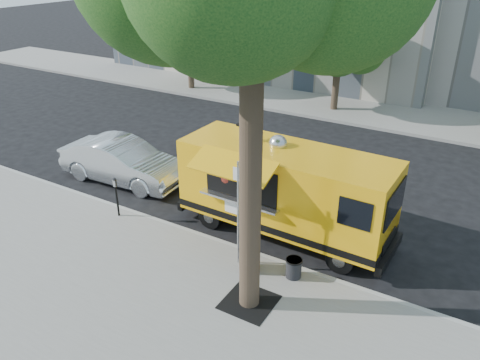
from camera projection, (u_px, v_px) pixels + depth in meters
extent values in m
plane|color=black|center=(221.00, 225.00, 14.68)|extent=(120.00, 120.00, 0.00)
cube|color=gray|center=(134.00, 297.00, 11.56)|extent=(60.00, 6.00, 0.15)
cube|color=#999993|center=(204.00, 237.00, 13.93)|extent=(60.00, 0.14, 0.16)
cube|color=gray|center=(356.00, 109.00, 25.06)|extent=(60.00, 5.00, 0.15)
cylinder|color=#33261C|center=(251.00, 182.00, 9.82)|extent=(0.48, 0.48, 6.50)
cube|color=black|center=(249.00, 302.00, 11.27)|extent=(1.20, 1.20, 0.02)
cylinder|color=#33261C|center=(191.00, 66.00, 28.07)|extent=(0.36, 0.36, 2.60)
sphere|color=#124416|center=(189.00, 26.00, 27.03)|extent=(3.42, 3.42, 3.42)
cylinder|color=#33261C|center=(336.00, 85.00, 24.29)|extent=(0.36, 0.36, 2.60)
sphere|color=#124416|center=(340.00, 37.00, 23.22)|extent=(3.60, 3.60, 3.60)
cylinder|color=silver|center=(238.00, 214.00, 12.04)|extent=(0.06, 0.06, 3.00)
cube|color=white|center=(238.00, 174.00, 11.53)|extent=(0.28, 0.02, 0.35)
cylinder|color=black|center=(117.00, 201.00, 14.70)|extent=(0.06, 0.06, 1.05)
cube|color=silver|center=(115.00, 183.00, 14.42)|extent=(0.10, 0.08, 0.22)
sphere|color=black|center=(114.00, 179.00, 14.37)|extent=(0.11, 0.11, 0.11)
cube|color=#FFB10D|center=(285.00, 186.00, 13.58)|extent=(6.28, 2.27, 2.25)
cube|color=black|center=(284.00, 213.00, 13.99)|extent=(6.30, 2.29, 0.21)
cube|color=black|center=(389.00, 253.00, 12.59)|extent=(0.23, 2.01, 0.29)
cube|color=black|center=(198.00, 194.00, 15.62)|extent=(0.23, 2.01, 0.29)
cube|color=black|center=(395.00, 203.00, 11.94)|extent=(0.09, 1.69, 0.91)
cylinder|color=black|center=(340.00, 259.00, 12.43)|extent=(0.77, 0.29, 0.77)
cylinder|color=black|center=(362.00, 229.00, 13.77)|extent=(0.77, 0.29, 0.77)
cylinder|color=black|center=(211.00, 216.00, 14.43)|extent=(0.77, 0.29, 0.77)
cylinder|color=black|center=(241.00, 193.00, 15.77)|extent=(0.77, 0.29, 0.77)
cube|color=black|center=(242.00, 181.00, 13.08)|extent=(2.30, 0.24, 1.01)
cube|color=silver|center=(239.00, 200.00, 13.20)|extent=(2.51, 0.42, 0.06)
cube|color=#FFB10D|center=(232.00, 165.00, 12.39)|extent=(2.42, 0.97, 0.41)
cube|color=white|center=(240.00, 208.00, 13.39)|extent=(1.05, 0.07, 0.48)
cylinder|color=black|center=(243.00, 133.00, 13.66)|extent=(0.19, 0.19, 0.53)
sphere|color=silver|center=(278.00, 144.00, 13.39)|extent=(0.54, 0.54, 0.54)
sphere|color=maroon|center=(232.00, 174.00, 13.57)|extent=(0.80, 0.80, 0.80)
cylinder|color=#FF590C|center=(228.00, 181.00, 13.45)|extent=(0.33, 0.12, 0.33)
imported|color=silver|center=(122.00, 161.00, 17.14)|extent=(4.90, 1.93, 1.59)
cylinder|color=black|center=(249.00, 259.00, 12.29)|extent=(0.49, 0.49, 0.64)
cylinder|color=black|center=(249.00, 250.00, 12.16)|extent=(0.53, 0.53, 0.04)
cylinder|color=black|center=(294.00, 268.00, 12.04)|extent=(0.41, 0.41, 0.53)
cylinder|color=black|center=(294.00, 260.00, 11.93)|extent=(0.44, 0.44, 0.04)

